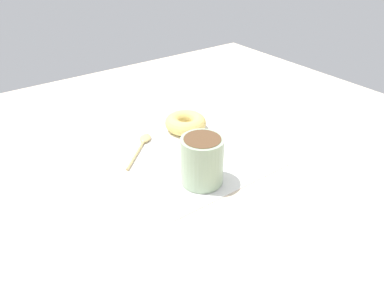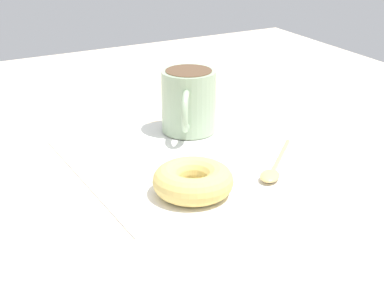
% 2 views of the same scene
% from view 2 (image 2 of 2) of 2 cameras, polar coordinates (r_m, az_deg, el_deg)
% --- Properties ---
extents(ground_plane, '(1.20, 1.20, 0.02)m').
position_cam_2_polar(ground_plane, '(0.86, -2.15, -1.79)').
color(ground_plane, beige).
extents(napkin, '(0.30, 0.30, 0.00)m').
position_cam_2_polar(napkin, '(0.85, 0.00, -1.34)').
color(napkin, white).
rests_on(napkin, ground_plane).
extents(coffee_cup, '(0.08, 0.10, 0.09)m').
position_cam_2_polar(coffee_cup, '(0.92, -0.31, 3.90)').
color(coffee_cup, '#9EB793').
rests_on(coffee_cup, napkin).
extents(donut, '(0.10, 0.10, 0.03)m').
position_cam_2_polar(donut, '(0.75, 0.09, -3.29)').
color(donut, '#E5C66B').
rests_on(donut, napkin).
extents(spoon, '(0.11, 0.11, 0.01)m').
position_cam_2_polar(spoon, '(0.81, 7.23, -2.28)').
color(spoon, '#D8B772').
rests_on(spoon, napkin).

